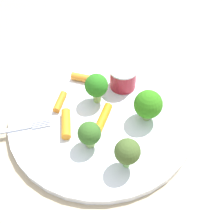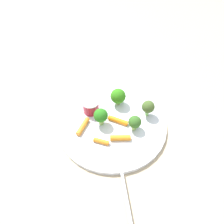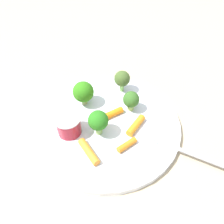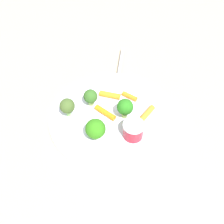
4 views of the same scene
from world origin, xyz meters
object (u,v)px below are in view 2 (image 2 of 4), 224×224
fork (123,180)px  carrot_stick_2 (101,141)px  broccoli_floret_3 (135,122)px  carrot_stick_1 (118,120)px  plate (112,124)px  broccoli_floret_0 (101,116)px  carrot_stick_0 (120,138)px  carrot_stick_3 (83,126)px  broccoli_floret_2 (118,96)px  broccoli_floret_1 (148,107)px  sauce_cup (91,106)px

fork → carrot_stick_2: bearing=62.6°
broccoli_floret_3 → carrot_stick_1: size_ratio=0.79×
plate → carrot_stick_1: carrot_stick_1 is taller
broccoli_floret_0 → carrot_stick_0: broccoli_floret_0 is taller
plate → carrot_stick_3: (-0.06, 0.05, 0.01)m
broccoli_floret_2 → fork: size_ratio=0.41×
broccoli_floret_0 → broccoli_floret_1: (0.10, -0.09, -0.00)m
broccoli_floret_1 → broccoli_floret_3: broccoli_floret_1 is taller
carrot_stick_3 → broccoli_floret_2: bearing=-12.0°
broccoli_floret_1 → carrot_stick_3: (-0.14, 0.12, -0.03)m
plate → fork: 0.16m
broccoli_floret_3 → carrot_stick_2: bearing=152.5°
broccoli_floret_2 → carrot_stick_2: size_ratio=1.36×
broccoli_floret_2 → carrot_stick_1: bearing=-146.2°
broccoli_floret_3 → carrot_stick_1: (-0.01, 0.05, -0.02)m
broccoli_floret_0 → plate: bearing=-45.7°
plate → carrot_stick_0: size_ratio=5.69×
carrot_stick_1 → carrot_stick_0: bearing=-140.3°
broccoli_floret_3 → broccoli_floret_2: bearing=59.3°
broccoli_floret_1 → carrot_stick_3: bearing=139.5°
plate → broccoli_floret_3: broccoli_floret_3 is taller
broccoli_floret_0 → broccoli_floret_1: bearing=-41.3°
sauce_cup → broccoli_floret_3: 0.13m
fork → broccoli_floret_3: bearing=21.0°
broccoli_floret_1 → broccoli_floret_2: size_ratio=0.95×
sauce_cup → carrot_stick_1: bearing=-83.4°
broccoli_floret_1 → carrot_stick_3: size_ratio=0.92×
sauce_cup → broccoli_floret_1: 0.16m
sauce_cup → carrot_stick_3: 0.06m
sauce_cup → carrot_stick_3: size_ratio=0.84×
carrot_stick_0 → carrot_stick_1: same height
broccoli_floret_0 → broccoli_floret_1: broccoli_floret_0 is taller
plate → broccoli_floret_0: (-0.02, 0.02, 0.04)m
fork → broccoli_floret_1: bearing=13.4°
broccoli_floret_0 → carrot_stick_0: 0.08m
broccoli_floret_2 → fork: 0.23m
carrot_stick_2 → broccoli_floret_2: bearing=16.7°
carrot_stick_1 → fork: size_ratio=0.42×
sauce_cup → fork: (-0.12, -0.18, -0.02)m
broccoli_floret_3 → carrot_stick_2: (-0.09, 0.04, -0.02)m
sauce_cup → carrot_stick_1: sauce_cup is taller
sauce_cup → plate: bearing=-89.7°
plate → carrot_stick_2: 0.07m
carrot_stick_0 → sauce_cup: bearing=74.4°
plate → broccoli_floret_1: bearing=-40.0°
sauce_cup → carrot_stick_3: bearing=-161.4°
broccoli_floret_0 → fork: bearing=-126.6°
carrot_stick_3 → fork: size_ratio=0.42×
broccoli_floret_0 → broccoli_floret_1: size_ratio=1.04×
broccoli_floret_3 → carrot_stick_2: 0.10m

